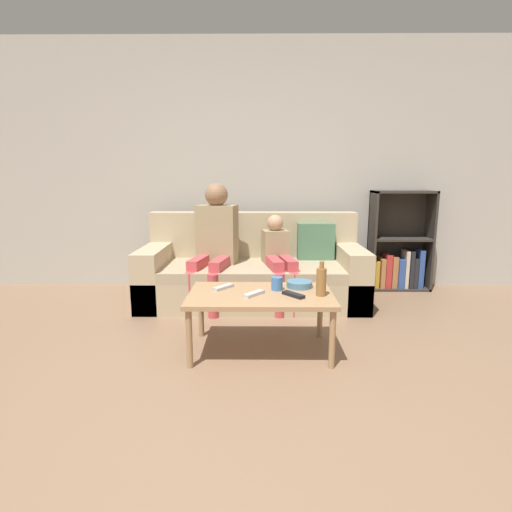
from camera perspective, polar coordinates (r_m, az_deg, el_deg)
The scene contains 13 objects.
ground_plane at distance 1.98m, azimuth -2.62°, elevation -25.77°, with size 22.00×22.00×0.00m, color #84664C.
wall_back at distance 4.38m, azimuth -0.73°, elevation 12.67°, with size 12.00×0.06×2.60m.
couch at distance 3.86m, azimuth -0.32°, elevation -2.47°, with size 2.08×0.87×0.84m.
bookshelf at distance 4.55m, azimuth 19.68°, elevation 0.43°, with size 0.63×0.28×1.05m.
coffee_table at distance 2.73m, azimuth 0.67°, elevation -6.15°, with size 0.98×0.59×0.41m.
person_adult at distance 3.74m, azimuth -5.90°, elevation 2.79°, with size 0.45×0.66×1.13m.
person_child at distance 3.69m, azimuth 3.23°, elevation -0.02°, with size 0.33×0.64×0.84m.
cup_near at distance 2.78m, azimuth 3.01°, elevation -3.95°, with size 0.08×0.08×0.09m.
tv_remote_0 at distance 2.66m, azimuth -0.27°, elevation -5.42°, with size 0.15×0.16×0.02m.
tv_remote_1 at distance 2.65m, azimuth 5.36°, elevation -5.52°, with size 0.15×0.16×0.02m.
tv_remote_2 at distance 2.83m, azimuth -4.67°, elevation -4.47°, with size 0.14×0.16×0.02m.
snack_bowl at distance 2.87m, azimuth 6.22°, elevation -4.02°, with size 0.18×0.18×0.05m.
bottle at distance 2.67m, azimuth 9.31°, elevation -3.58°, with size 0.07×0.07×0.23m.
Camera 1 is at (0.10, -1.58, 1.19)m, focal length 28.00 mm.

